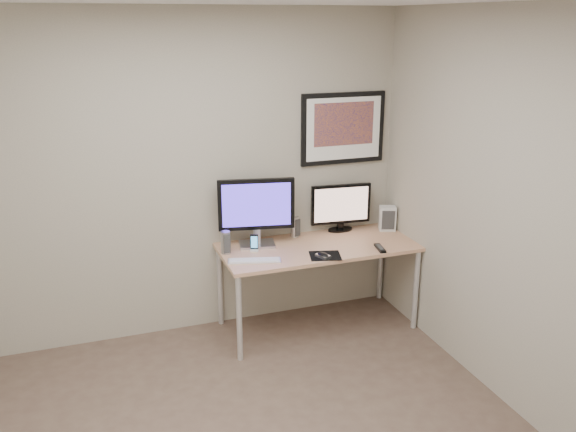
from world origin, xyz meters
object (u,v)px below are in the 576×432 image
Objects in this scene: phone_dock at (254,243)px; keyboard at (254,260)px; framed_art at (343,128)px; monitor_large at (256,209)px; speaker_right at (295,227)px; speaker_left at (226,242)px; monitor_tv at (341,206)px; fan_unit at (387,218)px; desk at (318,253)px.

phone_dock is 0.23m from keyboard.
monitor_large is (-0.82, -0.17, -0.58)m from framed_art.
framed_art reaches higher than speaker_right.
monitor_tv is at bearing 6.59° from speaker_left.
keyboard is at bearing -99.35° from monitor_large.
speaker_left is 1.03× the size of speaker_right.
phone_dock reaches higher than keyboard.
fan_unit is (1.19, -0.01, -0.20)m from monitor_large.
phone_dock is at bearing -105.81° from monitor_large.
phone_dock is at bearing 88.66° from keyboard.
speaker_left is at bearing -152.34° from monitor_large.
speaker_left is (-1.10, -0.25, -0.80)m from framed_art.
speaker_left is (-1.08, -0.20, -0.13)m from monitor_tv.
framed_art reaches higher than desk.
monitor_tv is (-0.03, -0.05, -0.67)m from framed_art.
framed_art is at bearing 43.46° from desk.
fan_unit is (1.47, 0.08, 0.01)m from speaker_left.
framed_art is (0.35, 0.33, 0.96)m from desk.
framed_art is at bearing 69.96° from monitor_tv.
monitor_tv is 0.43m from fan_unit.
speaker_right is at bearing 12.10° from speaker_left.
fan_unit reaches higher than phone_dock.
keyboard is 1.35m from fan_unit.
monitor_tv is 2.89× the size of speaker_left.
keyboard reaches higher than desk.
keyboard is at bearing -86.42° from phone_dock.
speaker_left is at bearing 140.35° from keyboard.
monitor_large is at bearing 13.09° from speaker_left.
monitor_large reaches higher than keyboard.
monitor_large reaches higher than speaker_left.
monitor_tv is at bearing -176.63° from fan_unit.
fan_unit is at bearing -10.82° from monitor_tv.
speaker_left is 0.30m from keyboard.
fan_unit is (0.82, -0.11, 0.02)m from speaker_right.
fan_unit is at bearing -0.71° from speaker_left.
speaker_right is at bearing -167.35° from fan_unit.
keyboard is at bearing -165.32° from desk.
speaker_right is 1.27× the size of phone_dock.
framed_art is at bearing 42.53° from keyboard.
keyboard is (-0.59, -0.15, 0.07)m from desk.
monitor_tv is 2.49× the size of fan_unit.
monitor_large is 0.46m from keyboard.
monitor_tv is at bearing 18.76° from monitor_large.
speaker_left is at bearing 173.91° from desk.
desk is 0.55m from phone_dock.
desk is at bearing 14.01° from phone_dock.
speaker_left is 0.86× the size of fan_unit.
desk is 2.13× the size of framed_art.
phone_dock is 1.25m from fan_unit.
phone_dock is (0.23, -0.02, -0.02)m from speaker_left.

